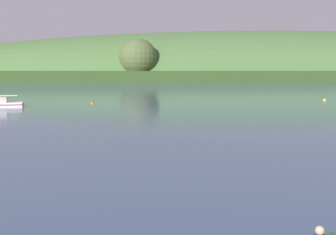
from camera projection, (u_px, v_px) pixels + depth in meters
name	position (u px, v px, depth m)	size (l,w,h in m)	color
far_shoreline_hill	(289.00, 79.00, 203.56)	(476.97, 105.43, 42.36)	#314A21
mooring_buoy_foreground	(324.00, 100.00, 66.00)	(0.51, 0.51, 0.59)	yellow
mooring_buoy_midchannel	(92.00, 104.00, 59.45)	(0.48, 0.48, 0.56)	#EA5B19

